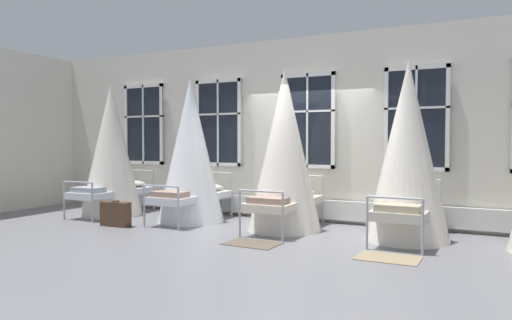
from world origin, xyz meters
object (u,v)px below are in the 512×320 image
cot_third (285,152)px  suitcase_dark (116,214)px  cot_first (111,152)px  cot_second (191,152)px  cot_fourth (408,154)px

cot_third → suitcase_dark: 3.25m
cot_first → suitcase_dark: 1.82m
cot_first → cot_second: 1.96m
cot_third → cot_fourth: 2.04m
cot_third → cot_fourth: cot_third is taller
suitcase_dark → cot_first: bearing=134.3°
cot_first → suitcase_dark: bearing=-133.8°
cot_first → cot_third: size_ratio=0.97×
cot_first → suitcase_dark: cot_first is taller
cot_second → cot_fourth: 4.00m
cot_second → cot_third: size_ratio=0.99×
cot_fourth → suitcase_dark: cot_fourth is taller
cot_fourth → suitcase_dark: 5.15m
cot_third → suitcase_dark: bearing=110.6°
cot_second → suitcase_dark: (-0.91, -1.06, -1.10)m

